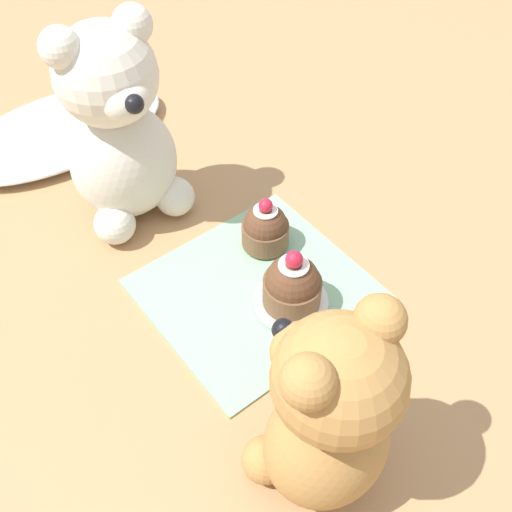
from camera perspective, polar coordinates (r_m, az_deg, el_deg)
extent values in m
plane|color=tan|center=(0.63, 0.00, -3.34)|extent=(4.00, 4.00, 0.00)
cube|color=#8EBC99|center=(0.63, 0.00, -3.18)|extent=(0.22, 0.20, 0.01)
ellipsoid|color=white|center=(0.84, -18.16, 11.29)|extent=(0.29, 0.16, 0.03)
ellipsoid|color=silver|center=(0.69, -12.42, 8.76)|extent=(0.12, 0.11, 0.14)
sphere|color=silver|center=(0.62, -14.12, 16.41)|extent=(0.10, 0.10, 0.10)
ellipsoid|color=silver|center=(0.59, -12.28, 14.32)|extent=(0.05, 0.05, 0.04)
sphere|color=black|center=(0.58, -11.53, 14.00)|extent=(0.02, 0.02, 0.02)
sphere|color=silver|center=(0.59, -18.15, 18.34)|extent=(0.04, 0.04, 0.04)
sphere|color=silver|center=(0.61, -11.66, 20.81)|extent=(0.04, 0.04, 0.04)
sphere|color=silver|center=(0.68, -13.29, 2.99)|extent=(0.05, 0.05, 0.05)
sphere|color=silver|center=(0.70, -7.66, 5.67)|extent=(0.05, 0.05, 0.05)
ellipsoid|color=#B78447|center=(0.48, 6.70, -17.11)|extent=(0.11, 0.10, 0.12)
sphere|color=#B78447|center=(0.40, 7.93, -11.56)|extent=(0.09, 0.09, 0.09)
ellipsoid|color=#B78447|center=(0.42, 4.18, -8.82)|extent=(0.05, 0.04, 0.03)
sphere|color=black|center=(0.42, 2.62, -7.03)|extent=(0.02, 0.02, 0.02)
sphere|color=#B78447|center=(0.38, 11.72, -6.00)|extent=(0.03, 0.03, 0.03)
sphere|color=#B78447|center=(0.36, 4.98, -11.83)|extent=(0.03, 0.03, 0.03)
sphere|color=#B78447|center=(0.54, 6.30, -14.29)|extent=(0.04, 0.04, 0.04)
sphere|color=#B78447|center=(0.52, 0.91, -18.82)|extent=(0.04, 0.04, 0.04)
cylinder|color=brown|center=(0.66, 0.88, 2.14)|extent=(0.05, 0.05, 0.03)
sphere|color=brown|center=(0.65, 0.90, 2.98)|extent=(0.05, 0.05, 0.05)
cylinder|color=white|center=(0.63, 0.92, 4.36)|extent=(0.03, 0.03, 0.00)
sphere|color=red|center=(0.63, 0.93, 4.83)|extent=(0.02, 0.02, 0.02)
cylinder|color=white|center=(0.61, 3.35, -4.36)|extent=(0.08, 0.08, 0.01)
cylinder|color=brown|center=(0.60, 3.43, -3.35)|extent=(0.06, 0.06, 0.03)
sphere|color=brown|center=(0.59, 3.50, -2.44)|extent=(0.05, 0.05, 0.05)
cylinder|color=white|center=(0.57, 3.61, -0.87)|extent=(0.03, 0.03, 0.00)
sphere|color=red|center=(0.56, 3.65, -0.32)|extent=(0.02, 0.02, 0.02)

